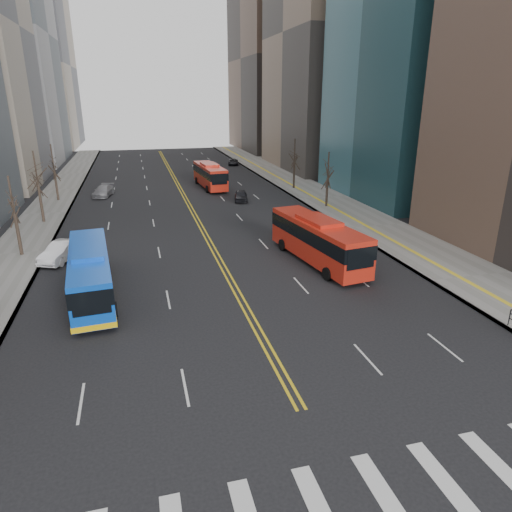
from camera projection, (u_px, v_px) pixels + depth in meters
ground at (354, 506)px, 15.14m from camera, size 220.00×220.00×0.00m
sidewalk_right at (322, 198)px, 60.35m from camera, size 7.00×130.00×0.15m
sidewalk_left at (45, 214)px, 52.18m from camera, size 5.00×130.00×0.15m
crosswalk at (354, 505)px, 15.14m from camera, size 26.70×4.00×0.01m
centerline at (181, 190)px, 65.29m from camera, size 0.55×100.00×0.01m
office_towers at (164, 19)px, 69.66m from camera, size 83.00×134.00×58.00m
street_trees at (125, 184)px, 43.30m from camera, size 35.20×47.20×7.60m
blue_bus at (90, 272)px, 30.34m from camera, size 3.51×11.88×3.42m
red_bus_near at (318, 238)px, 36.61m from camera, size 4.34×11.91×3.68m
red_bus_far at (210, 174)px, 66.64m from camera, size 3.43×11.32×3.54m
car_white at (62, 251)px, 37.37m from camera, size 3.50×5.04×1.57m
car_dark_mid at (241, 196)px, 58.54m from camera, size 2.38×4.26×1.37m
car_silver at (103, 191)px, 61.22m from camera, size 3.10×5.29×1.44m
car_dark_far at (233, 162)px, 88.85m from camera, size 2.71×4.42×1.15m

